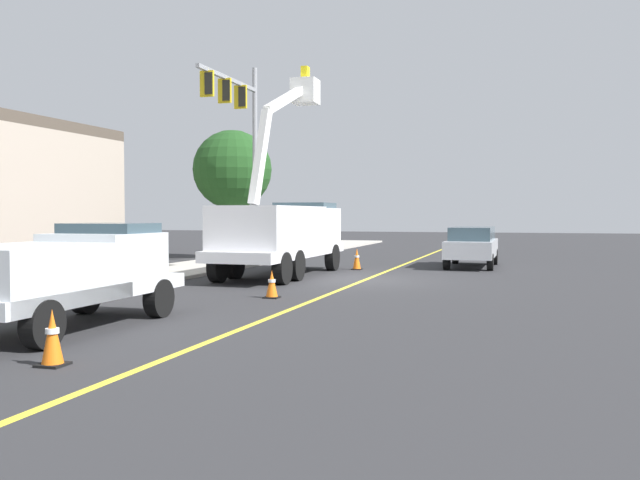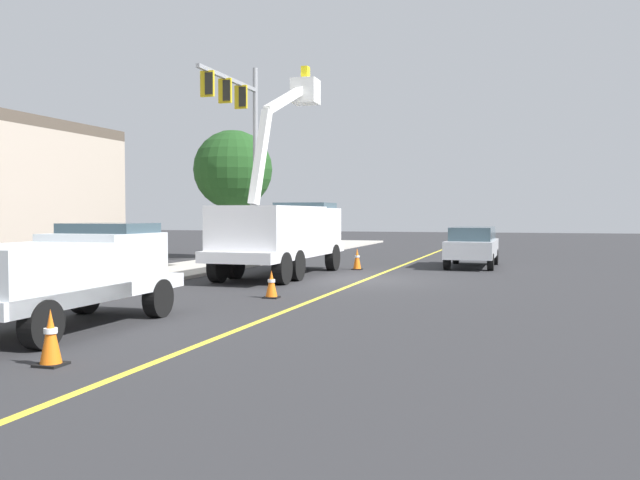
{
  "view_description": "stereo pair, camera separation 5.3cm",
  "coord_description": "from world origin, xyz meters",
  "px_view_note": "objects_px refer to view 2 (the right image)",
  "views": [
    {
      "loc": [
        -22.69,
        -4.85,
        2.28
      ],
      "look_at": [
        -1.28,
        1.22,
        1.4
      ],
      "focal_mm": 38.38,
      "sensor_mm": 36.0,
      "label": 1
    },
    {
      "loc": [
        -22.67,
        -4.9,
        2.28
      ],
      "look_at": [
        -1.28,
        1.22,
        1.4
      ],
      "focal_mm": 38.38,
      "sensor_mm": 36.0,
      "label": 2
    }
  ],
  "objects_px": {
    "traffic_cone_mid_rear": "(357,259)",
    "traffic_signal_mast": "(241,125)",
    "utility_bucket_truck": "(282,231)",
    "service_pickup_truck": "(65,272)",
    "traffic_cone_leading": "(51,338)",
    "passing_minivan": "(472,244)",
    "traffic_cone_mid_front": "(271,284)"
  },
  "relations": [
    {
      "from": "traffic_cone_mid_rear",
      "to": "traffic_signal_mast",
      "type": "height_order",
      "value": "traffic_signal_mast"
    },
    {
      "from": "traffic_cone_mid_rear",
      "to": "utility_bucket_truck",
      "type": "bearing_deg",
      "value": 148.41
    },
    {
      "from": "service_pickup_truck",
      "to": "traffic_cone_leading",
      "type": "bearing_deg",
      "value": -146.98
    },
    {
      "from": "traffic_cone_leading",
      "to": "traffic_signal_mast",
      "type": "distance_m",
      "value": 20.29
    },
    {
      "from": "passing_minivan",
      "to": "traffic_cone_mid_front",
      "type": "bearing_deg",
      "value": 159.73
    },
    {
      "from": "passing_minivan",
      "to": "traffic_signal_mast",
      "type": "height_order",
      "value": "traffic_signal_mast"
    },
    {
      "from": "traffic_cone_leading",
      "to": "traffic_signal_mast",
      "type": "xyz_separation_m",
      "value": [
        18.89,
        4.78,
        5.63
      ]
    },
    {
      "from": "traffic_cone_mid_front",
      "to": "traffic_cone_mid_rear",
      "type": "relative_size",
      "value": 0.86
    },
    {
      "from": "traffic_cone_leading",
      "to": "traffic_cone_mid_rear",
      "type": "relative_size",
      "value": 0.99
    },
    {
      "from": "service_pickup_truck",
      "to": "traffic_signal_mast",
      "type": "height_order",
      "value": "traffic_signal_mast"
    },
    {
      "from": "utility_bucket_truck",
      "to": "traffic_cone_mid_front",
      "type": "height_order",
      "value": "utility_bucket_truck"
    },
    {
      "from": "traffic_cone_leading",
      "to": "utility_bucket_truck",
      "type": "bearing_deg",
      "value": 5.76
    },
    {
      "from": "utility_bucket_truck",
      "to": "traffic_cone_mid_rear",
      "type": "relative_size",
      "value": 9.57
    },
    {
      "from": "traffic_cone_mid_rear",
      "to": "service_pickup_truck",
      "type": "bearing_deg",
      "value": 171.2
    },
    {
      "from": "passing_minivan",
      "to": "utility_bucket_truck",
      "type": "bearing_deg",
      "value": 133.1
    },
    {
      "from": "service_pickup_truck",
      "to": "traffic_cone_leading",
      "type": "distance_m",
      "value": 3.45
    },
    {
      "from": "traffic_cone_leading",
      "to": "traffic_signal_mast",
      "type": "bearing_deg",
      "value": 14.2
    },
    {
      "from": "passing_minivan",
      "to": "traffic_cone_leading",
      "type": "xyz_separation_m",
      "value": [
        -20.86,
        4.91,
        -0.55
      ]
    },
    {
      "from": "traffic_cone_leading",
      "to": "traffic_cone_mid_front",
      "type": "height_order",
      "value": "traffic_cone_leading"
    },
    {
      "from": "service_pickup_truck",
      "to": "traffic_cone_mid_rear",
      "type": "relative_size",
      "value": 6.54
    },
    {
      "from": "passing_minivan",
      "to": "traffic_cone_mid_rear",
      "type": "relative_size",
      "value": 5.61
    },
    {
      "from": "traffic_cone_leading",
      "to": "traffic_cone_mid_rear",
      "type": "xyz_separation_m",
      "value": [
        18.17,
        -0.53,
        0.01
      ]
    },
    {
      "from": "passing_minivan",
      "to": "traffic_cone_mid_rear",
      "type": "distance_m",
      "value": 5.17
    },
    {
      "from": "utility_bucket_truck",
      "to": "traffic_cone_leading",
      "type": "bearing_deg",
      "value": -174.24
    },
    {
      "from": "utility_bucket_truck",
      "to": "traffic_cone_leading",
      "type": "xyz_separation_m",
      "value": [
        -14.87,
        -1.5,
        -1.21
      ]
    },
    {
      "from": "service_pickup_truck",
      "to": "traffic_cone_mid_rear",
      "type": "distance_m",
      "value": 15.54
    },
    {
      "from": "passing_minivan",
      "to": "traffic_cone_mid_rear",
      "type": "height_order",
      "value": "passing_minivan"
    },
    {
      "from": "traffic_cone_leading",
      "to": "traffic_signal_mast",
      "type": "relative_size",
      "value": 0.1
    },
    {
      "from": "traffic_cone_leading",
      "to": "traffic_cone_mid_front",
      "type": "xyz_separation_m",
      "value": [
        8.57,
        -0.37,
        -0.05
      ]
    },
    {
      "from": "traffic_cone_mid_rear",
      "to": "traffic_signal_mast",
      "type": "distance_m",
      "value": 7.77
    },
    {
      "from": "passing_minivan",
      "to": "traffic_cone_mid_front",
      "type": "distance_m",
      "value": 13.12
    },
    {
      "from": "utility_bucket_truck",
      "to": "traffic_signal_mast",
      "type": "bearing_deg",
      "value": 39.17
    }
  ]
}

